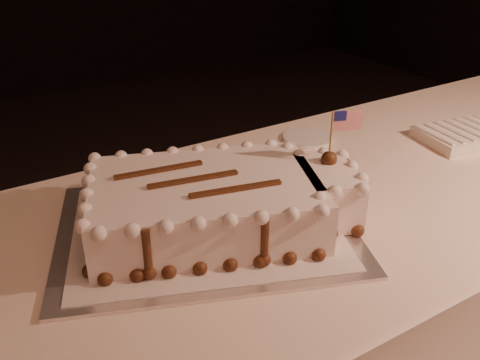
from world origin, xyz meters
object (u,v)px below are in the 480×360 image
banquet_table (296,330)px  cake_board (206,229)px  napkin_stack (463,135)px  side_plate (308,138)px  sheet_cake (221,202)px

banquet_table → cake_board: cake_board is taller
banquet_table → cake_board: bearing=177.5°
napkin_stack → side_plate: bearing=147.2°
banquet_table → sheet_cake: 0.48m
napkin_stack → side_plate: size_ratio=1.87×
cake_board → banquet_table: bearing=18.7°
sheet_cake → side_plate: (0.43, 0.26, -0.06)m
side_plate → sheet_cake: bearing=-148.3°
cake_board → sheet_cake: bearing=0.4°
banquet_table → napkin_stack: napkin_stack is taller
sheet_cake → side_plate: 0.50m
cake_board → sheet_cake: (0.03, -0.01, 0.06)m
side_plate → banquet_table: bearing=-129.5°
cake_board → side_plate: bearing=50.2°
side_plate → cake_board: bearing=-151.0°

